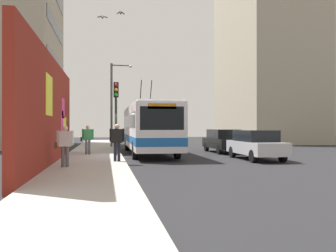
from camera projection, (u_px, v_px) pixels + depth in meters
The scene contains 14 objects.
ground_plane at pixel (122, 158), 20.54m from camera, with size 80.00×80.00×0.00m, color #232326.
sidewalk_slab at pixel (93, 157), 20.26m from camera, with size 48.00×3.20×0.15m, color #ADA8A0.
graffiti_wall at pixel (51, 112), 16.16m from camera, with size 14.26×0.32×4.83m.
building_far_left at pixel (12, 53), 32.56m from camera, with size 12.41×7.59×16.77m.
building_far_right at pixel (266, 50), 41.05m from camera, with size 13.39×8.18×20.80m.
city_bus at pixel (148, 127), 23.42m from camera, with size 11.52×2.61×4.93m.
parked_car_silver at pixel (256, 144), 19.45m from camera, with size 4.48×1.78×1.58m.
parked_car_black at pixel (223, 140), 24.76m from camera, with size 4.54×1.78×1.58m.
pedestrian_near_wall at pixel (65, 143), 14.59m from camera, with size 0.22×0.75×1.67m.
pedestrian_midblock at pixel (88, 137), 21.22m from camera, with size 0.23×0.75×1.70m.
pedestrian_at_curb at pixel (117, 139), 17.00m from camera, with size 0.23×0.70×1.75m.
traffic_light at pixel (116, 106), 20.46m from camera, with size 0.49×0.28×4.14m.
street_lamp at pixel (114, 99), 29.47m from camera, with size 0.44×1.77×6.76m.
flying_pigeons at pixel (113, 15), 22.15m from camera, with size 4.97×1.71×1.89m.
Camera 1 is at (-20.68, 0.94, 1.78)m, focal length 38.86 mm.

